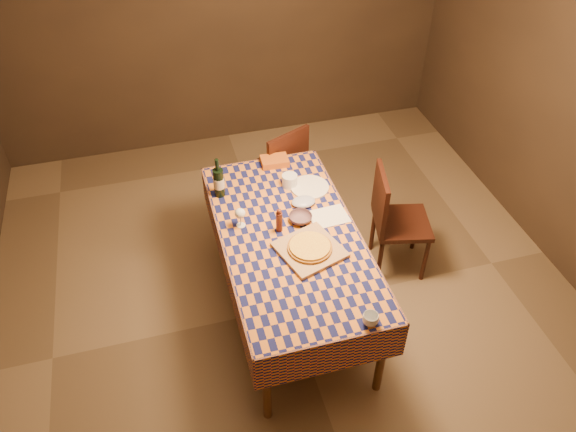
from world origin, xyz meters
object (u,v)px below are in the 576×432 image
at_px(bowl, 300,218).
at_px(wine_bottle, 219,182).
at_px(pizza, 310,247).
at_px(cutting_board, 310,250).
at_px(white_plate, 310,187).
at_px(dining_table, 290,243).
at_px(chair_right, 393,217).
at_px(chair_far, 280,168).

relative_size(bowl, wine_bottle, 0.51).
distance_m(pizza, bowl, 0.30).
xyz_separation_m(cutting_board, pizza, (0.00, -0.00, 0.03)).
bearing_deg(cutting_board, wine_bottle, 122.26).
xyz_separation_m(bowl, white_plate, (0.17, 0.34, -0.02)).
bearing_deg(wine_bottle, cutting_board, -57.74).
distance_m(dining_table, wine_bottle, 0.70).
relative_size(dining_table, pizza, 6.01).
bearing_deg(chair_right, pizza, -152.47).
height_order(dining_table, white_plate, white_plate).
bearing_deg(pizza, cutting_board, 90.00).
xyz_separation_m(white_plate, chair_far, (-0.07, 0.63, -0.26)).
height_order(pizza, wine_bottle, wine_bottle).
distance_m(wine_bottle, white_plate, 0.68).
relative_size(pizza, wine_bottle, 0.96).
relative_size(cutting_board, white_plate, 1.33).
relative_size(pizza, white_plate, 1.06).
bearing_deg(chair_far, dining_table, -101.04).
xyz_separation_m(pizza, bowl, (0.03, 0.30, -0.01)).
xyz_separation_m(dining_table, chair_right, (0.90, 0.24, -0.17)).
distance_m(dining_table, bowl, 0.19).
xyz_separation_m(pizza, chair_right, (0.81, 0.42, -0.29)).
distance_m(dining_table, chair_far, 1.12).
distance_m(pizza, white_plate, 0.67).
bearing_deg(cutting_board, bowl, 85.25).
xyz_separation_m(chair_far, chair_right, (0.68, -0.85, 0.00)).
bearing_deg(wine_bottle, chair_far, 41.55).
bearing_deg(wine_bottle, dining_table, -55.41).
bearing_deg(cutting_board, pizza, -90.00).
height_order(cutting_board, chair_far, chair_far).
distance_m(chair_far, chair_right, 1.09).
height_order(wine_bottle, chair_far, wine_bottle).
bearing_deg(chair_right, white_plate, 160.53).
distance_m(pizza, chair_right, 0.96).
xyz_separation_m(white_plate, chair_right, (0.61, -0.22, -0.26)).
relative_size(dining_table, cutting_board, 4.80).
height_order(white_plate, chair_far, chair_far).
distance_m(bowl, wine_bottle, 0.67).
bearing_deg(chair_right, bowl, -171.32).
xyz_separation_m(pizza, chair_far, (0.13, 1.27, -0.29)).
relative_size(cutting_board, chair_right, 0.41).
xyz_separation_m(bowl, wine_bottle, (-0.49, 0.44, 0.09)).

